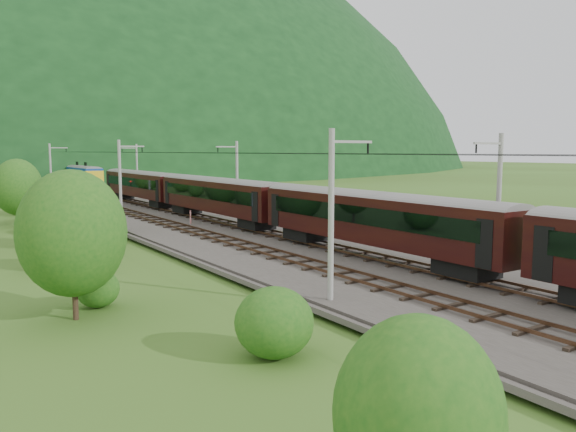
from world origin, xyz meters
TOP-DOWN VIEW (x-y plane):
  - ground at (0.00, 0.00)m, footprint 600.00×600.00m
  - railbed at (0.00, 10.00)m, footprint 14.00×220.00m
  - track_left at (-2.40, 10.00)m, footprint 2.40×220.00m
  - track_right at (2.40, 10.00)m, footprint 2.40×220.00m
  - catenary_left at (-6.12, 32.00)m, footprint 2.54×192.28m
  - catenary_right at (6.12, 32.00)m, footprint 2.54×192.28m
  - overhead_wires at (0.00, 10.00)m, footprint 4.83×198.00m
  - train at (2.40, 17.58)m, footprint 2.91×140.26m
  - hazard_post_near at (-0.39, 29.23)m, footprint 0.14×0.14m
  - hazard_post_far at (0.48, 60.05)m, footprint 0.15×0.15m
  - signal at (-4.86, 68.97)m, footprint 0.24×0.24m
  - vegetation_left at (-13.74, 22.88)m, footprint 13.79×147.58m
  - vegetation_right at (10.78, 10.24)m, footprint 6.37×105.95m

SIDE VIEW (x-z plane):
  - ground at x=0.00m, z-range 0.00..0.00m
  - railbed at x=0.00m, z-range 0.00..0.30m
  - track_left at x=-2.40m, z-range 0.24..0.51m
  - track_right at x=2.40m, z-range 0.24..0.51m
  - hazard_post_near at x=-0.39m, z-range 0.30..1.60m
  - hazard_post_far at x=0.48m, z-range 0.30..1.68m
  - vegetation_right at x=10.78m, z-range -0.22..2.62m
  - signal at x=-4.86m, z-range 0.49..2.68m
  - vegetation_left at x=-13.74m, z-range -0.70..5.84m
  - train at x=2.40m, z-range 0.93..5.99m
  - catenary_left at x=-6.12m, z-range 0.50..8.50m
  - catenary_right at x=6.12m, z-range 0.50..8.50m
  - overhead_wires at x=0.00m, z-range 7.08..7.12m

